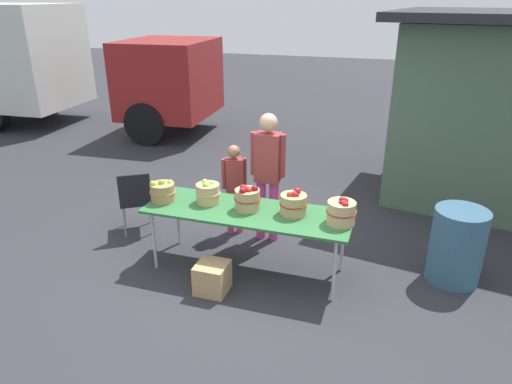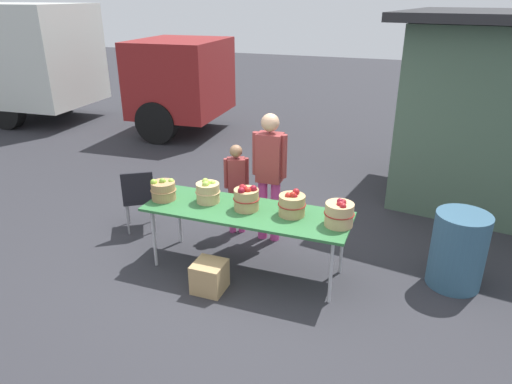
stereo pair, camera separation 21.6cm
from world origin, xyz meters
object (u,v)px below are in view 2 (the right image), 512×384
object	(u,v)px
produce_crate	(210,276)
box_truck	(44,60)
apple_basket_green_0	(163,190)
apple_basket_red_0	(246,198)
market_table	(247,214)
apple_basket_red_1	(292,204)
vendor_adult	(269,168)
trash_barrel	(458,250)
apple_basket_red_2	(339,213)
folding_chair	(139,195)
apple_basket_green_1	(208,192)
child_customer	(237,182)

from	to	relation	value
produce_crate	box_truck	bearing A→B (deg)	142.54
apple_basket_green_0	apple_basket_red_0	world-z (taller)	apple_basket_red_0
market_table	apple_basket_red_1	size ratio (longest dim) A/B	7.58
market_table	vendor_adult	distance (m)	0.83
trash_barrel	box_truck	bearing A→B (deg)	155.60
apple_basket_green_0	produce_crate	xyz separation A→B (m)	(0.79, -0.48, -0.70)
market_table	produce_crate	bearing A→B (deg)	-112.80
apple_basket_red_0	trash_barrel	world-z (taller)	apple_basket_red_0
apple_basket_red_2	folding_chair	xyz separation A→B (m)	(-2.71, 0.41, -0.37)
produce_crate	vendor_adult	bearing A→B (deg)	80.52
apple_basket_green_0	apple_basket_red_2	world-z (taller)	apple_basket_red_2
apple_basket_green_0	apple_basket_red_2	size ratio (longest dim) A/B	0.95
apple_basket_green_0	folding_chair	bearing A→B (deg)	145.65
market_table	apple_basket_green_1	distance (m)	0.53
apple_basket_red_1	vendor_adult	bearing A→B (deg)	124.98
apple_basket_green_0	trash_barrel	world-z (taller)	apple_basket_green_0
market_table	folding_chair	world-z (taller)	folding_chair
market_table	trash_barrel	xyz separation A→B (m)	(2.23, 0.50, -0.29)
market_table	box_truck	xyz separation A→B (m)	(-7.09, 4.73, 0.78)
box_truck	apple_basket_red_1	bearing A→B (deg)	-34.83
apple_basket_green_0	apple_basket_red_0	size ratio (longest dim) A/B	1.01
vendor_adult	produce_crate	distance (m)	1.56
folding_chair	trash_barrel	distance (m)	3.93
apple_basket_green_1	trash_barrel	bearing A→B (deg)	9.08
folding_chair	box_truck	bearing A→B (deg)	-71.73
apple_basket_green_0	apple_basket_red_1	distance (m)	1.52
box_truck	trash_barrel	bearing A→B (deg)	-27.63
child_customer	apple_basket_green_0	bearing A→B (deg)	31.44
vendor_adult	folding_chair	bearing A→B (deg)	10.95
apple_basket_green_1	child_customer	size ratio (longest dim) A/B	0.24
trash_barrel	produce_crate	world-z (taller)	trash_barrel
apple_basket_red_1	produce_crate	size ratio (longest dim) A/B	0.92
trash_barrel	produce_crate	bearing A→B (deg)	-157.19
folding_chair	market_table	bearing A→B (deg)	133.07
produce_crate	trash_barrel	bearing A→B (deg)	22.81
box_truck	trash_barrel	distance (m)	10.30
market_table	child_customer	world-z (taller)	child_customer
apple_basket_red_1	folding_chair	bearing A→B (deg)	170.86
market_table	apple_basket_green_0	xyz separation A→B (m)	(-1.01, -0.05, 0.15)
apple_basket_green_0	apple_basket_red_1	size ratio (longest dim) A/B	0.98
child_customer	trash_barrel	xyz separation A→B (m)	(2.69, -0.31, -0.29)
market_table	trash_barrel	size ratio (longest dim) A/B	2.72
apple_basket_green_1	vendor_adult	world-z (taller)	vendor_adult
apple_basket_green_0	child_customer	world-z (taller)	child_customer
apple_basket_green_1	vendor_adult	distance (m)	0.88
apple_basket_red_1	trash_barrel	xyz separation A→B (m)	(1.73, 0.44, -0.45)
trash_barrel	produce_crate	xyz separation A→B (m)	(-2.46, -1.03, -0.26)
apple_basket_red_1	produce_crate	world-z (taller)	apple_basket_red_1
child_customer	trash_barrel	bearing A→B (deg)	147.64
trash_barrel	market_table	bearing A→B (deg)	-167.29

